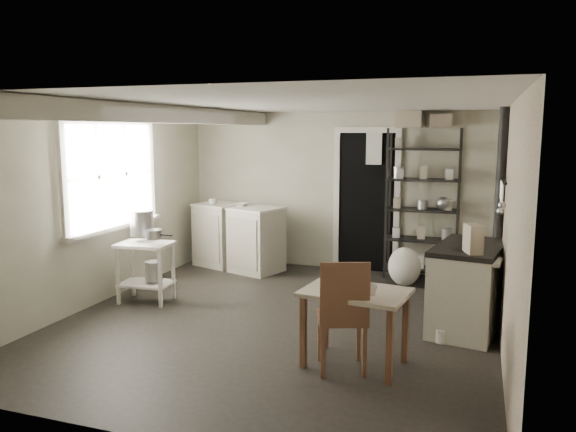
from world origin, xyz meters
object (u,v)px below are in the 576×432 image
(flour_sack, at_px, (404,268))
(stove, at_px, (468,287))
(work_table, at_px, (355,323))
(shelf_rack, at_px, (422,210))
(prep_table, at_px, (146,269))
(stockpot, at_px, (142,223))
(base_cabinets, at_px, (238,238))
(chair, at_px, (342,315))

(flour_sack, bearing_deg, stove, -60.35)
(stove, height_order, work_table, stove)
(shelf_rack, bearing_deg, work_table, -95.14)
(prep_table, distance_m, stockpot, 0.55)
(base_cabinets, distance_m, flour_sack, 2.48)
(stockpot, height_order, shelf_rack, shelf_rack)
(stockpot, height_order, work_table, stockpot)
(base_cabinets, distance_m, shelf_rack, 2.69)
(chair, height_order, flour_sack, chair)
(work_table, bearing_deg, flour_sack, 88.23)
(prep_table, height_order, work_table, prep_table)
(stove, xyz_separation_m, chair, (-0.99, -1.39, 0.04))
(base_cabinets, distance_m, work_table, 3.74)
(base_cabinets, bearing_deg, stockpot, -85.80)
(work_table, xyz_separation_m, chair, (-0.09, -0.13, 0.10))
(prep_table, distance_m, chair, 2.89)
(prep_table, xyz_separation_m, base_cabinets, (0.36, 1.88, 0.06))
(stove, distance_m, flour_sack, 1.67)
(stockpot, relative_size, flour_sack, 0.58)
(work_table, bearing_deg, chair, -125.25)
(stockpot, height_order, flour_sack, stockpot)
(stockpot, relative_size, chair, 0.30)
(stockpot, xyz_separation_m, chair, (2.74, -1.21, -0.45))
(stockpot, xyz_separation_m, shelf_rack, (3.08, 2.10, 0.01))
(stockpot, height_order, chair, stockpot)
(prep_table, distance_m, base_cabinets, 1.92)
(chair, bearing_deg, work_table, 34.59)
(stockpot, distance_m, flour_sack, 3.41)
(prep_table, relative_size, chair, 0.73)
(prep_table, height_order, stove, stove)
(work_table, bearing_deg, base_cabinets, 129.62)
(prep_table, bearing_deg, work_table, -19.95)
(work_table, relative_size, chair, 0.90)
(flour_sack, bearing_deg, stockpot, -150.83)
(prep_table, xyz_separation_m, stockpot, (-0.09, 0.08, 0.54))
(stove, xyz_separation_m, work_table, (-0.90, -1.26, -0.06))
(prep_table, distance_m, flour_sack, 3.31)
(stove, bearing_deg, base_cabinets, 163.89)
(chair, bearing_deg, base_cabinets, 107.20)
(prep_table, height_order, stockpot, stockpot)
(shelf_rack, bearing_deg, flour_sack, -109.57)
(shelf_rack, bearing_deg, stockpot, -146.50)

